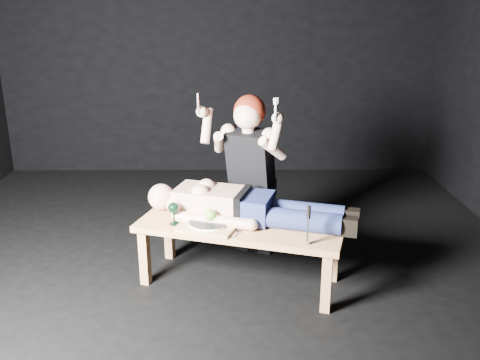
{
  "coord_description": "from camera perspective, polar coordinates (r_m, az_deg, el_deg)",
  "views": [
    {
      "loc": [
        0.2,
        -3.49,
        1.84
      ],
      "look_at": [
        0.23,
        -0.18,
        0.75
      ],
      "focal_mm": 38.32,
      "sensor_mm": 36.0,
      "label": 1
    }
  ],
  "objects": [
    {
      "name": "ground",
      "position": [
        3.95,
        -3.48,
        -9.56
      ],
      "size": [
        5.0,
        5.0,
        0.0
      ],
      "primitive_type": "plane",
      "color": "black",
      "rests_on": "ground"
    },
    {
      "name": "carving_knife",
      "position": [
        3.22,
        7.6,
        -5.03
      ],
      "size": [
        0.04,
        0.04,
        0.26
      ],
      "primitive_type": null,
      "rotation": [
        0.0,
        0.0,
        -0.29
      ],
      "color": "#B2B2B7",
      "rests_on": "table"
    },
    {
      "name": "spoon_flat",
      "position": [
        3.45,
        -0.43,
        -5.5
      ],
      "size": [
        0.06,
        0.15,
        0.01
      ],
      "primitive_type": "cube",
      "rotation": [
        0.0,
        0.0,
        0.34
      ],
      "color": "#B2B2B7",
      "rests_on": "table"
    },
    {
      "name": "lying_man",
      "position": [
        3.56,
        1.02,
        -2.58
      ],
      "size": [
        1.39,
        0.78,
        0.25
      ],
      "primitive_type": null,
      "rotation": [
        0.0,
        0.0,
        -0.29
      ],
      "color": "#D2A38B",
      "rests_on": "table"
    },
    {
      "name": "table",
      "position": [
        3.64,
        0.01,
        -8.13
      ],
      "size": [
        1.5,
        0.92,
        0.45
      ],
      "primitive_type": "cube",
      "rotation": [
        0.0,
        0.0,
        -0.29
      ],
      "color": "tan",
      "rests_on": "ground"
    },
    {
      "name": "fork_flat",
      "position": [
        3.47,
        -5.34,
        -5.4
      ],
      "size": [
        0.02,
        0.15,
        0.01
      ],
      "primitive_type": "cube",
      "rotation": [
        0.0,
        0.0,
        -0.03
      ],
      "color": "#B2B2B7",
      "rests_on": "table"
    },
    {
      "name": "apple",
      "position": [
        3.46,
        -3.29,
        -3.96
      ],
      "size": [
        0.08,
        0.08,
        0.08
      ],
      "primitive_type": "sphere",
      "color": "#4F9221",
      "rests_on": "plate"
    },
    {
      "name": "serving_tray",
      "position": [
        3.48,
        -3.56,
        -5.12
      ],
      "size": [
        0.46,
        0.39,
        0.02
      ],
      "primitive_type": "cube",
      "rotation": [
        0.0,
        0.0,
        -0.36
      ],
      "color": "tan",
      "rests_on": "table"
    },
    {
      "name": "kneeling_woman",
      "position": [
        3.94,
        1.59,
        0.72
      ],
      "size": [
        0.96,
        1.0,
        1.31
      ],
      "primitive_type": null,
      "rotation": [
        0.0,
        0.0,
        -0.43
      ],
      "color": "black",
      "rests_on": "ground"
    },
    {
      "name": "back_wall",
      "position": [
        6.01,
        -2.57,
        14.95
      ],
      "size": [
        5.0,
        0.0,
        5.0
      ],
      "primitive_type": "plane",
      "rotation": [
        1.57,
        0.0,
        0.0
      ],
      "color": "black",
      "rests_on": "ground"
    },
    {
      "name": "plate",
      "position": [
        3.47,
        -3.57,
        -4.8
      ],
      "size": [
        0.33,
        0.33,
        0.02
      ],
      "primitive_type": "cylinder",
      "rotation": [
        0.0,
        0.0,
        -0.36
      ],
      "color": "white",
      "rests_on": "serving_tray"
    },
    {
      "name": "knife_flat",
      "position": [
        3.4,
        -0.28,
        -5.88
      ],
      "size": [
        0.07,
        0.14,
        0.01
      ],
      "primitive_type": "cube",
      "rotation": [
        0.0,
        0.0,
        -0.4
      ],
      "color": "#B2B2B7",
      "rests_on": "table"
    },
    {
      "name": "goblet",
      "position": [
        3.53,
        -7.38,
        -3.71
      ],
      "size": [
        0.1,
        0.1,
        0.16
      ],
      "primitive_type": null,
      "rotation": [
        0.0,
        0.0,
        -0.29
      ],
      "color": "black",
      "rests_on": "table"
    }
  ]
}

